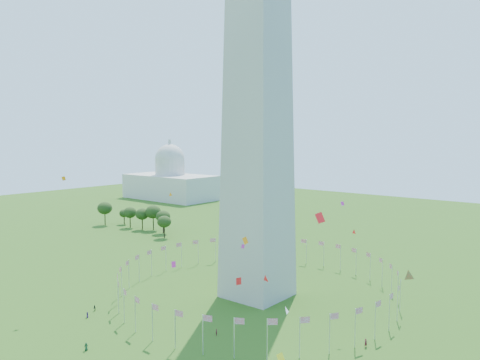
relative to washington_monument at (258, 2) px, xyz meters
The scene contains 6 objects.
ground 98.18m from the washington_monument, 90.00° to the right, with size 600.00×600.00×0.00m, color #254D12.
washington_monument is the anchor object (origin of this frame).
flag_ring 80.00m from the washington_monument, 96.12° to the left, with size 80.24×80.24×9.00m.
capitol_building 230.40m from the washington_monument, 144.16° to the left, with size 70.00×35.00×46.00m, color beige, non-canonical shape.
kites_aloft 72.08m from the washington_monument, 56.95° to the right, with size 103.14×60.89×31.11m.
tree_line_west 137.73m from the washington_monument, 158.82° to the left, with size 55.49×15.94×12.23m.
Camera 1 is at (81.04, -57.71, 47.09)m, focal length 35.00 mm.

